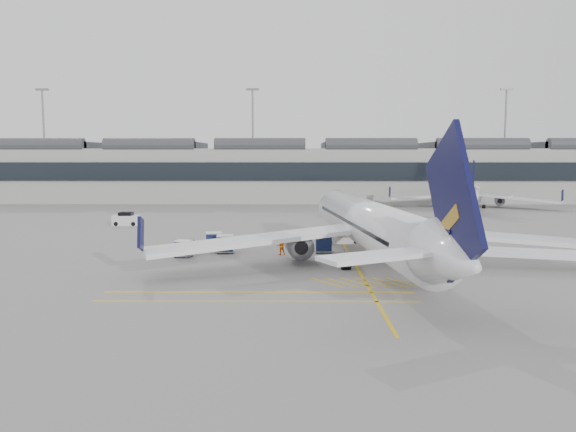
{
  "coord_description": "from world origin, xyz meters",
  "views": [
    {
      "loc": [
        4.37,
        -48.92,
        9.67
      ],
      "look_at": [
        3.99,
        3.39,
        4.0
      ],
      "focal_mm": 35.0,
      "sensor_mm": 36.0,
      "label": 1
    }
  ],
  "objects_px": {
    "baggage_cart_a": "(324,243)",
    "airliner_main": "(372,226)",
    "pushback_tug": "(189,247)",
    "ramp_agent_b": "(281,246)",
    "ramp_agent_a": "(319,243)",
    "belt_loader": "(340,238)"
  },
  "relations": [
    {
      "from": "ramp_agent_b",
      "to": "pushback_tug",
      "type": "xyz_separation_m",
      "value": [
        -9.26,
        1.24,
        -0.29
      ]
    },
    {
      "from": "belt_loader",
      "to": "baggage_cart_a",
      "type": "xyz_separation_m",
      "value": [
        -2.15,
        -6.15,
        0.38
      ]
    },
    {
      "from": "pushback_tug",
      "to": "baggage_cart_a",
      "type": "bearing_deg",
      "value": -18.39
    },
    {
      "from": "belt_loader",
      "to": "pushback_tug",
      "type": "bearing_deg",
      "value": -170.3
    },
    {
      "from": "baggage_cart_a",
      "to": "pushback_tug",
      "type": "relative_size",
      "value": 0.66
    },
    {
      "from": "airliner_main",
      "to": "ramp_agent_a",
      "type": "relative_size",
      "value": 24.34
    },
    {
      "from": "airliner_main",
      "to": "baggage_cart_a",
      "type": "distance_m",
      "value": 7.64
    },
    {
      "from": "ramp_agent_a",
      "to": "pushback_tug",
      "type": "relative_size",
      "value": 0.67
    },
    {
      "from": "baggage_cart_a",
      "to": "ramp_agent_b",
      "type": "relative_size",
      "value": 1.0
    },
    {
      "from": "airliner_main",
      "to": "belt_loader",
      "type": "xyz_separation_m",
      "value": [
        -1.81,
        12.19,
        -2.86
      ]
    },
    {
      "from": "belt_loader",
      "to": "pushback_tug",
      "type": "height_order",
      "value": "belt_loader"
    },
    {
      "from": "belt_loader",
      "to": "ramp_agent_b",
      "type": "bearing_deg",
      "value": -142.67
    },
    {
      "from": "belt_loader",
      "to": "baggage_cart_a",
      "type": "height_order",
      "value": "belt_loader"
    },
    {
      "from": "baggage_cart_a",
      "to": "ramp_agent_b",
      "type": "xyz_separation_m",
      "value": [
        -4.24,
        -1.19,
        -0.07
      ]
    },
    {
      "from": "baggage_cart_a",
      "to": "airliner_main",
      "type": "bearing_deg",
      "value": -57.25
    },
    {
      "from": "airliner_main",
      "to": "pushback_tug",
      "type": "bearing_deg",
      "value": 154.51
    },
    {
      "from": "airliner_main",
      "to": "belt_loader",
      "type": "distance_m",
      "value": 12.65
    },
    {
      "from": "airliner_main",
      "to": "ramp_agent_b",
      "type": "xyz_separation_m",
      "value": [
        -8.21,
        4.86,
        -2.54
      ]
    },
    {
      "from": "airliner_main",
      "to": "pushback_tug",
      "type": "height_order",
      "value": "airliner_main"
    },
    {
      "from": "baggage_cart_a",
      "to": "ramp_agent_b",
      "type": "distance_m",
      "value": 4.41
    },
    {
      "from": "belt_loader",
      "to": "ramp_agent_a",
      "type": "relative_size",
      "value": 2.73
    },
    {
      "from": "ramp_agent_a",
      "to": "ramp_agent_b",
      "type": "bearing_deg",
      "value": 162.24
    }
  ]
}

